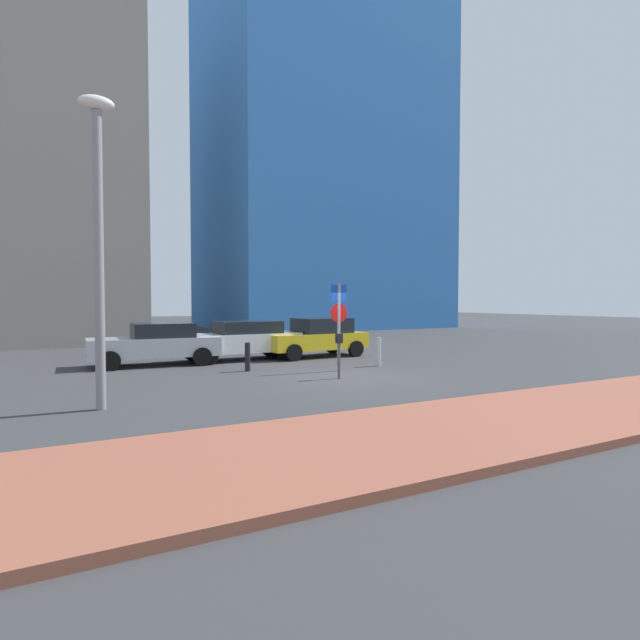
# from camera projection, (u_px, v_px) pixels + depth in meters

# --- Properties ---
(ground_plane) EXTENTS (120.00, 120.00, 0.00)m
(ground_plane) POSITION_uv_depth(u_px,v_px,m) (342.00, 377.00, 15.37)
(ground_plane) COLOR #38383A
(sidewalk_brick) EXTENTS (40.00, 3.74, 0.14)m
(sidewalk_brick) POSITION_uv_depth(u_px,v_px,m) (524.00, 418.00, 9.68)
(sidewalk_brick) COLOR #93513D
(sidewalk_brick) RESTS_ON ground
(parked_car_silver) EXTENTS (4.42, 2.13, 1.47)m
(parked_car_silver) POSITION_uv_depth(u_px,v_px,m) (156.00, 343.00, 18.03)
(parked_car_silver) COLOR #B7BABF
(parked_car_silver) RESTS_ON ground
(parked_car_white) EXTENTS (4.39, 1.90, 1.47)m
(parked_car_white) POSITION_uv_depth(u_px,v_px,m) (243.00, 339.00, 19.65)
(parked_car_white) COLOR white
(parked_car_white) RESTS_ON ground
(parked_car_yellow) EXTENTS (4.27, 2.11, 1.54)m
(parked_car_yellow) POSITION_uv_depth(u_px,v_px,m) (317.00, 337.00, 20.75)
(parked_car_yellow) COLOR gold
(parked_car_yellow) RESTS_ON ground
(parking_sign_post) EXTENTS (0.60, 0.10, 2.78)m
(parking_sign_post) POSITION_uv_depth(u_px,v_px,m) (339.00, 316.00, 16.54)
(parking_sign_post) COLOR gray
(parking_sign_post) RESTS_ON ground
(parking_meter) EXTENTS (0.18, 0.14, 1.31)m
(parking_meter) POSITION_uv_depth(u_px,v_px,m) (339.00, 349.00, 14.97)
(parking_meter) COLOR #4C4C51
(parking_meter) RESTS_ON ground
(street_lamp) EXTENTS (0.70, 0.36, 6.41)m
(street_lamp) POSITION_uv_depth(u_px,v_px,m) (98.00, 225.00, 10.62)
(street_lamp) COLOR gray
(street_lamp) RESTS_ON ground
(traffic_bollard_near) EXTENTS (0.15, 0.15, 0.98)m
(traffic_bollard_near) POSITION_uv_depth(u_px,v_px,m) (379.00, 352.00, 17.83)
(traffic_bollard_near) COLOR #B7B7BC
(traffic_bollard_near) RESTS_ON ground
(traffic_bollard_mid) EXTENTS (0.17, 0.17, 0.91)m
(traffic_bollard_mid) POSITION_uv_depth(u_px,v_px,m) (248.00, 357.00, 16.55)
(traffic_bollard_mid) COLOR black
(traffic_bollard_mid) RESTS_ON ground
(building_colorful_midrise) EXTENTS (18.28, 14.08, 29.22)m
(building_colorful_midrise) POSITION_uv_depth(u_px,v_px,m) (319.00, 154.00, 43.93)
(building_colorful_midrise) COLOR #3372BF
(building_colorful_midrise) RESTS_ON ground
(building_under_construction) EXTENTS (11.88, 15.84, 19.77)m
(building_under_construction) POSITION_uv_depth(u_px,v_px,m) (16.00, 168.00, 29.93)
(building_under_construction) COLOR gray
(building_under_construction) RESTS_ON ground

